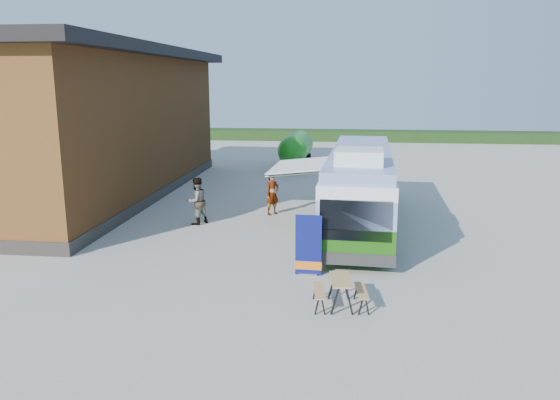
# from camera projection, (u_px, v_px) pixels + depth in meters

# --- Properties ---
(ground) EXTENTS (100.00, 100.00, 0.00)m
(ground) POSITION_uv_depth(u_px,v_px,m) (259.00, 264.00, 17.72)
(ground) COLOR #BCB7AD
(ground) RESTS_ON ground
(barn) EXTENTS (9.60, 21.20, 7.50)m
(barn) POSITION_uv_depth(u_px,v_px,m) (86.00, 126.00, 27.86)
(barn) COLOR brown
(barn) RESTS_ON ground
(hedge) EXTENTS (40.00, 3.00, 1.00)m
(hedge) POSITION_uv_depth(u_px,v_px,m) (399.00, 136.00, 53.54)
(hedge) COLOR #264419
(hedge) RESTS_ON ground
(bus) EXTENTS (3.03, 11.88, 3.62)m
(bus) POSITION_uv_depth(u_px,v_px,m) (360.00, 185.00, 21.99)
(bus) COLOR #2D7413
(bus) RESTS_ON ground
(awning) EXTENTS (2.57, 3.96, 0.49)m
(awning) POSITION_uv_depth(u_px,v_px,m) (305.00, 161.00, 22.22)
(awning) COLOR white
(awning) RESTS_ON ground
(banner) EXTENTS (0.83, 0.21, 1.90)m
(banner) POSITION_uv_depth(u_px,v_px,m) (308.00, 251.00, 16.60)
(banner) COLOR #0C125E
(banner) RESTS_ON ground
(picnic_table) EXTENTS (1.49, 1.35, 0.78)m
(picnic_table) POSITION_uv_depth(u_px,v_px,m) (340.00, 286.00, 14.28)
(picnic_table) COLOR tan
(picnic_table) RESTS_ON ground
(person_a) EXTENTS (0.80, 0.80, 1.87)m
(person_a) POSITION_uv_depth(u_px,v_px,m) (272.00, 194.00, 24.13)
(person_a) COLOR #999999
(person_a) RESTS_ON ground
(person_b) EXTENTS (1.17, 1.21, 1.96)m
(person_b) POSITION_uv_depth(u_px,v_px,m) (197.00, 201.00, 22.50)
(person_b) COLOR #999999
(person_b) RESTS_ON ground
(slurry_tanker) EXTENTS (2.03, 6.39, 2.36)m
(slurry_tanker) POSITION_uv_depth(u_px,v_px,m) (296.00, 148.00, 37.05)
(slurry_tanker) COLOR #1C8A19
(slurry_tanker) RESTS_ON ground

